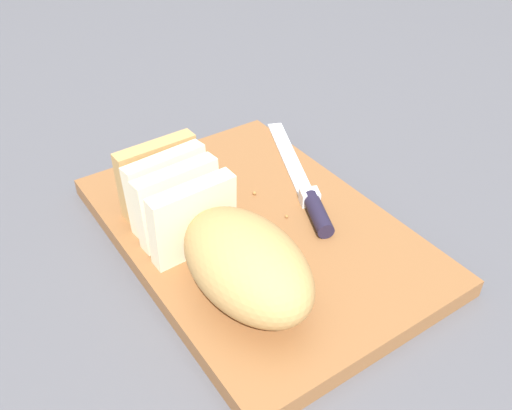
% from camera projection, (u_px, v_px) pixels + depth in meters
% --- Properties ---
extents(ground_plane, '(3.00, 3.00, 0.00)m').
position_uv_depth(ground_plane, '(256.00, 239.00, 0.67)').
color(ground_plane, '#4C4C51').
extents(cutting_board, '(0.43, 0.30, 0.02)m').
position_uv_depth(cutting_board, '(256.00, 232.00, 0.66)').
color(cutting_board, brown).
rests_on(cutting_board, ground_plane).
extents(bread_loaf, '(0.29, 0.12, 0.09)m').
position_uv_depth(bread_loaf, '(220.00, 240.00, 0.57)').
color(bread_loaf, tan).
rests_on(bread_loaf, cutting_board).
extents(bread_knife, '(0.26, 0.12, 0.02)m').
position_uv_depth(bread_knife, '(309.00, 195.00, 0.69)').
color(bread_knife, silver).
rests_on(bread_knife, cutting_board).
extents(crumb_near_knife, '(0.00, 0.00, 0.00)m').
position_uv_depth(crumb_near_knife, '(254.00, 193.00, 0.70)').
color(crumb_near_knife, '#996633').
rests_on(crumb_near_knife, cutting_board).
extents(crumb_near_loaf, '(0.00, 0.00, 0.00)m').
position_uv_depth(crumb_near_loaf, '(287.00, 216.00, 0.66)').
color(crumb_near_loaf, '#996633').
rests_on(crumb_near_loaf, cutting_board).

